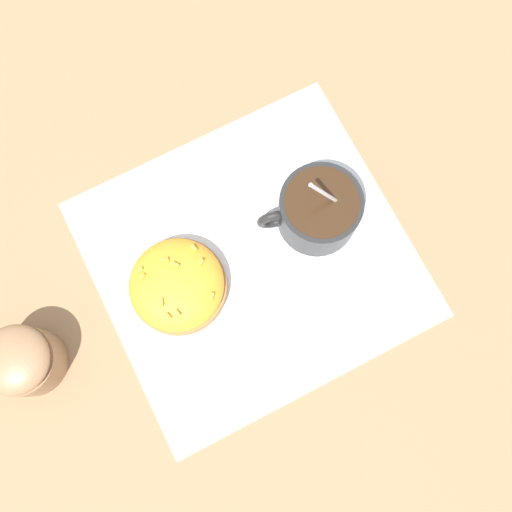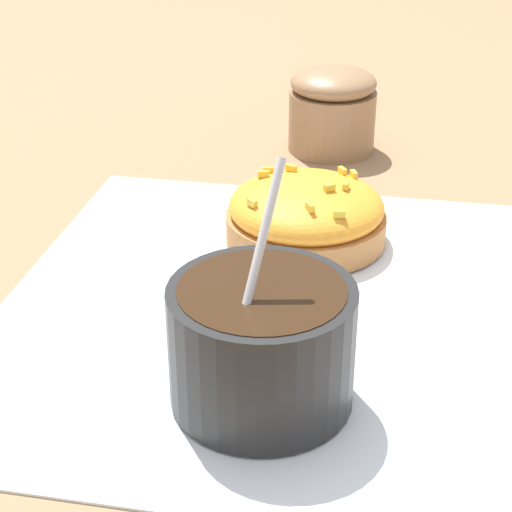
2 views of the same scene
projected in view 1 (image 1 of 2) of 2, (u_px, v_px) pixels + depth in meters
The scene contains 5 objects.
ground_plane at pixel (252, 259), 0.65m from camera, with size 3.00×3.00×0.00m, color #93704C.
paper_napkin at pixel (252, 259), 0.64m from camera, with size 0.34×0.33×0.00m.
coffee_cup at pixel (318, 210), 0.62m from camera, with size 0.11×0.09×0.12m.
frosted_pastry at pixel (178, 286), 0.62m from camera, with size 0.10×0.10×0.04m.
sugar_bowl at pixel (23, 361), 0.59m from camera, with size 0.07×0.07×0.07m.
Camera 1 is at (-0.05, -0.13, 0.63)m, focal length 42.00 mm.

